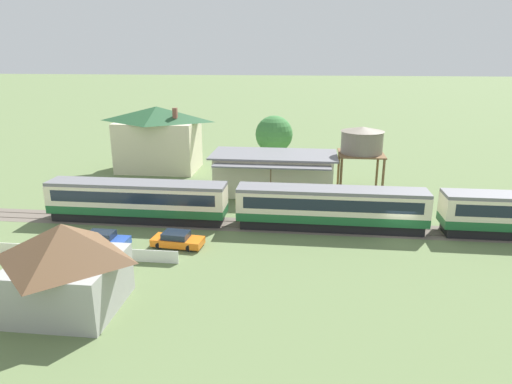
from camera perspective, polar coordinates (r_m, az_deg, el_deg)
ground_plane at (r=43.48m, az=17.31°, el=-5.28°), size 600.00×600.00×0.00m
passenger_train at (r=43.13m, az=9.68°, el=-1.80°), size 55.30×3.05×3.94m
railway_track at (r=43.82m, az=8.03°, el=-4.45°), size 98.17×3.60×0.04m
station_building at (r=53.72m, az=2.26°, el=2.41°), size 14.55×8.26×4.68m
station_house_dark_green_roof at (r=65.28m, az=-12.13°, el=6.65°), size 11.61×7.67×8.89m
water_tower at (r=53.73m, az=13.10°, el=6.20°), size 5.12×5.12×7.89m
cottage_brown_roof at (r=31.61m, az=-22.63°, el=-8.47°), size 6.80×6.49×5.85m
picket_fence_front at (r=40.44m, az=-23.36°, el=-6.85°), size 19.77×0.06×1.05m
parked_car_orange at (r=39.74m, az=-9.81°, el=-5.90°), size 4.50×2.26×1.31m
parked_car_blue at (r=41.21m, az=-18.60°, el=-5.69°), size 4.40×1.76×1.38m
yard_tree_0 at (r=63.56m, az=2.27°, el=7.21°), size 5.16×5.16×7.68m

